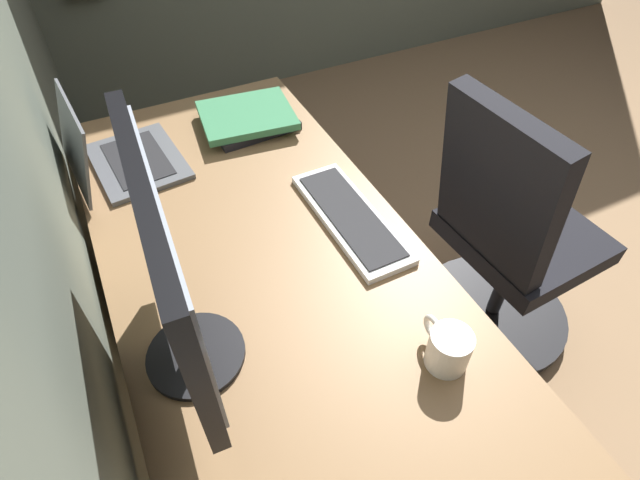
# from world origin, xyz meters

# --- Properties ---
(floor_plane) EXTENTS (5.24, 5.24, 0.00)m
(floor_plane) POSITION_xyz_m (0.00, 0.00, 0.00)
(floor_plane) COLOR #9E7A56
(desk) EXTENTS (2.01, 0.74, 0.73)m
(desk) POSITION_xyz_m (-0.08, 1.55, 0.67)
(desk) COLOR #936D47
(desk) RESTS_ON ground
(drawer_pedestal) EXTENTS (0.40, 0.51, 0.69)m
(drawer_pedestal) POSITION_xyz_m (0.26, 1.58, 0.35)
(drawer_pedestal) COLOR #936D47
(drawer_pedestal) RESTS_ON ground
(monitor_primary) EXTENTS (0.51, 0.20, 0.46)m
(monitor_primary) POSITION_xyz_m (-0.07, 1.78, 1.00)
(monitor_primary) COLOR black
(monitor_primary) RESTS_ON desk
(laptop_left) EXTENTS (0.34, 0.32, 0.23)m
(laptop_left) POSITION_xyz_m (0.63, 1.80, 0.78)
(laptop_left) COLOR #595B60
(laptop_left) RESTS_ON desk
(keyboard_main) EXTENTS (0.42, 0.15, 0.02)m
(keyboard_main) POSITION_xyz_m (0.14, 1.30, 0.74)
(keyboard_main) COLOR silver
(keyboard_main) RESTS_ON desk
(book_stack_near) EXTENTS (0.27, 0.31, 0.05)m
(book_stack_near) POSITION_xyz_m (0.67, 1.38, 0.76)
(book_stack_near) COLOR black
(book_stack_near) RESTS_ON desk
(coffee_mug) EXTENTS (0.13, 0.09, 0.09)m
(coffee_mug) POSITION_xyz_m (-0.30, 1.33, 0.78)
(coffee_mug) COLOR silver
(coffee_mug) RESTS_ON desk
(office_chair) EXTENTS (0.56, 0.57, 0.97)m
(office_chair) POSITION_xyz_m (0.06, 0.76, 0.46)
(office_chair) COLOR black
(office_chair) RESTS_ON ground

